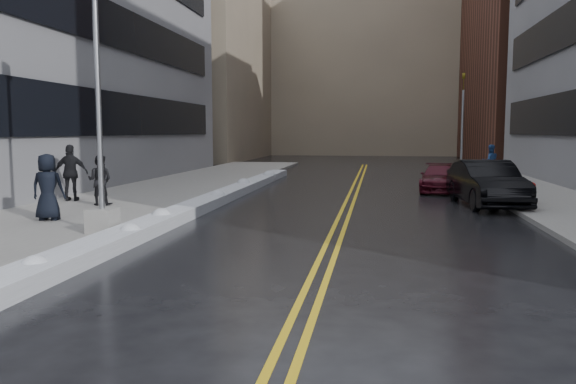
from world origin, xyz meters
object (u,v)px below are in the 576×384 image
at_px(traffic_signal, 462,120).
at_px(car_black, 486,183).
at_px(pedestrian_east, 490,162).
at_px(fire_hydrant, 532,191).
at_px(pedestrian_b, 100,180).
at_px(car_maroon, 440,178).
at_px(lamppost, 100,137).
at_px(pedestrian_c, 48,187).
at_px(pedestrian_d, 71,173).

xyz_separation_m(traffic_signal, car_black, (-1.10, -14.16, -2.57)).
bearing_deg(pedestrian_east, fire_hydrant, 79.20).
bearing_deg(pedestrian_b, traffic_signal, -136.95).
height_order(fire_hydrant, traffic_signal, traffic_signal).
relative_size(fire_hydrant, car_maroon, 0.17).
bearing_deg(car_maroon, car_black, -70.52).
bearing_deg(pedestrian_east, lamppost, 47.29).
distance_m(lamppost, pedestrian_c, 3.23).
height_order(pedestrian_b, car_black, pedestrian_b).
bearing_deg(pedestrian_east, pedestrian_b, 33.42).
relative_size(fire_hydrant, traffic_signal, 0.12).
xyz_separation_m(car_black, car_maroon, (-1.09, 4.91, -0.22)).
height_order(traffic_signal, car_maroon, traffic_signal).
xyz_separation_m(fire_hydrant, pedestrian_east, (0.52, 10.48, 0.52)).
bearing_deg(traffic_signal, pedestrian_b, -130.09).
bearing_deg(car_maroon, pedestrian_b, -140.31).
xyz_separation_m(pedestrian_east, car_maroon, (-3.21, -5.73, -0.46)).
distance_m(pedestrian_c, pedestrian_d, 4.63).
bearing_deg(traffic_signal, pedestrian_east, -73.86).
bearing_deg(pedestrian_east, pedestrian_d, 28.63).
relative_size(traffic_signal, pedestrian_east, 3.27).
relative_size(lamppost, pedestrian_c, 4.00).
distance_m(lamppost, car_maroon, 16.08).
relative_size(pedestrian_c, pedestrian_d, 0.92).
xyz_separation_m(lamppost, fire_hydrant, (12.30, 8.00, -1.98)).
xyz_separation_m(pedestrian_c, car_maroon, (12.06, 11.20, -0.49)).
distance_m(pedestrian_d, car_maroon, 15.47).
height_order(pedestrian_c, car_black, pedestrian_c).
bearing_deg(car_black, pedestrian_east, 72.56).
bearing_deg(car_black, lamppost, -149.97).
bearing_deg(pedestrian_b, car_black, -174.36).
bearing_deg(pedestrian_d, lamppost, 113.66).
distance_m(traffic_signal, pedestrian_d, 22.87).
bearing_deg(pedestrian_c, car_maroon, -144.92).
xyz_separation_m(pedestrian_c, pedestrian_d, (-1.77, 4.28, 0.08)).
bearing_deg(car_maroon, pedestrian_d, -146.48).
bearing_deg(pedestrian_c, pedestrian_d, -75.36).
bearing_deg(traffic_signal, fire_hydrant, -87.95).
distance_m(traffic_signal, car_black, 14.44).
bearing_deg(car_black, traffic_signal, 79.38).
height_order(lamppost, pedestrian_c, lamppost).
bearing_deg(pedestrian_c, pedestrian_b, -95.07).
distance_m(fire_hydrant, traffic_signal, 14.30).
height_order(traffic_signal, pedestrian_east, traffic_signal).
relative_size(pedestrian_c, car_maroon, 0.45).
relative_size(pedestrian_b, car_maroon, 0.41).
distance_m(lamppost, pedestrian_b, 5.74).
relative_size(fire_hydrant, pedestrian_c, 0.38).
height_order(car_black, car_maroon, car_black).
xyz_separation_m(lamppost, car_black, (10.70, 7.84, -1.71)).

